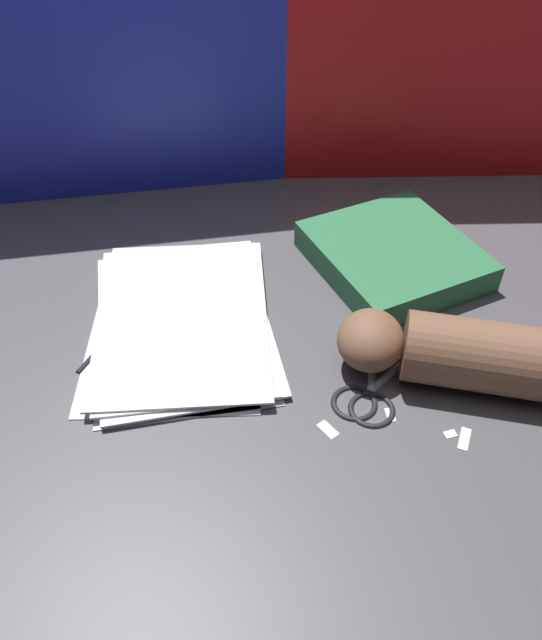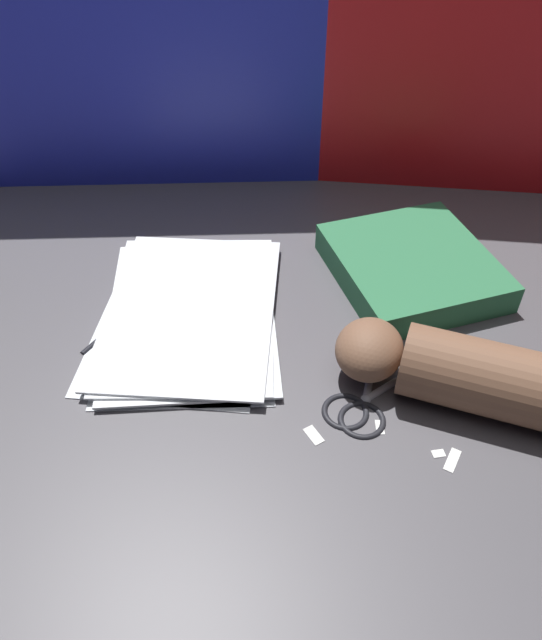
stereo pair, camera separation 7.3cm
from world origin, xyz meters
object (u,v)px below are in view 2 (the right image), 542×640
at_px(book_closed, 412,267).
at_px(hand_forearm, 471,374).
at_px(paper_stack, 189,313).
at_px(scissors, 365,398).

xyz_separation_m(book_closed, hand_forearm, (0.03, -0.22, 0.02)).
bearing_deg(hand_forearm, book_closed, 97.18).
relative_size(paper_stack, book_closed, 1.19).
xyz_separation_m(scissors, hand_forearm, (0.11, 0.00, 0.04)).
height_order(scissors, hand_forearm, hand_forearm).
bearing_deg(book_closed, hand_forearm, -82.82).
relative_size(scissors, hand_forearm, 0.58).
relative_size(paper_stack, scissors, 1.82).
bearing_deg(paper_stack, book_closed, 15.60).
distance_m(paper_stack, hand_forearm, 0.36).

